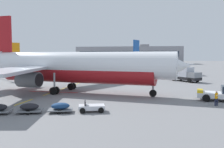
# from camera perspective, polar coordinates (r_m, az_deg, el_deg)

# --- Properties ---
(ground) EXTENTS (400.00, 400.00, 0.00)m
(ground) POSITION_cam_1_polar(r_m,az_deg,el_deg) (53.77, 17.29, -1.87)
(ground) COLOR slate
(apron_paint_markings) EXTENTS (8.00, 94.72, 0.01)m
(apron_paint_markings) POSITION_cam_1_polar(r_m,az_deg,el_deg) (52.63, -6.85, -1.83)
(apron_paint_markings) COLOR yellow
(apron_paint_markings) RESTS_ON ground
(airliner_foreground) EXTENTS (34.80, 34.29, 12.20)m
(airliner_foreground) POSITION_cam_1_polar(r_m,az_deg,el_deg) (37.84, -9.40, 1.69)
(airliner_foreground) COLOR white
(airliner_foreground) RESTS_ON ground
(pushback_tug) EXTENTS (6.34, 3.85, 2.08)m
(pushback_tug) POSITION_cam_1_polar(r_m,az_deg,el_deg) (33.72, 24.71, -4.19)
(pushback_tug) COLOR silver
(pushback_tug) RESTS_ON ground
(airliner_mid_left) EXTENTS (28.70, 29.90, 10.76)m
(airliner_mid_left) POSITION_cam_1_polar(r_m,az_deg,el_deg) (115.15, -16.76, 3.13)
(airliner_mid_left) COLOR silver
(airliner_mid_left) RESTS_ON ground
(airliner_far_center) EXTENTS (26.57, 27.44, 9.84)m
(airliner_far_center) POSITION_cam_1_polar(r_m,az_deg,el_deg) (77.95, 8.83, 2.52)
(airliner_far_center) COLOR silver
(airliner_far_center) RESTS_ON ground
(catering_truck) EXTENTS (6.47, 6.81, 3.14)m
(catering_truck) POSITION_cam_1_polar(r_m,az_deg,el_deg) (55.54, 16.52, 0.04)
(catering_truck) COLOR black
(catering_truck) RESTS_ON ground
(baggage_train) EXTENTS (11.50, 4.90, 1.14)m
(baggage_train) POSITION_cam_1_polar(r_m,az_deg,el_deg) (25.32, -15.26, -7.54)
(baggage_train) COLOR silver
(baggage_train) RESTS_ON ground
(ground_crew_worker) EXTENTS (0.42, 0.58, 1.67)m
(ground_crew_worker) POSITION_cam_1_polar(r_m,az_deg,el_deg) (30.14, 23.13, -5.04)
(ground_crew_worker) COLOR #191E38
(ground_crew_worker) RESTS_ON ground
(terminal_satellite) EXTENTS (72.12, 18.57, 13.06)m
(terminal_satellite) POSITION_cam_1_polar(r_m,az_deg,el_deg) (172.43, 4.03, 4.43)
(terminal_satellite) COLOR gray
(terminal_satellite) RESTS_ON ground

